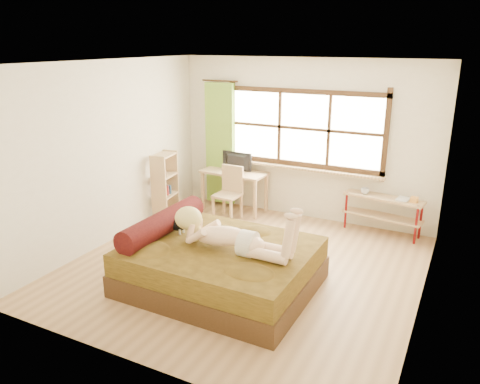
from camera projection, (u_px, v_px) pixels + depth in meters
The scene contains 18 objects.
floor at pixel (244, 267), 6.38m from camera, with size 4.50×4.50×0.00m, color #9E754C.
ceiling at pixel (245, 63), 5.55m from camera, with size 4.50×4.50×0.00m, color white.
wall_back at pixel (304, 140), 7.88m from camera, with size 4.50×4.50×0.00m, color silver.
wall_front at pixel (130, 234), 4.06m from camera, with size 4.50×4.50×0.00m, color silver.
wall_left at pixel (109, 154), 6.93m from camera, with size 4.50×4.50×0.00m, color silver.
wall_right at pixel (433, 197), 5.00m from camera, with size 4.50×4.50×0.00m, color silver.
window at pixel (303, 131), 7.80m from camera, with size 2.80×0.16×1.46m.
curtain at pixel (220, 144), 8.50m from camera, with size 0.55×0.10×2.20m, color #5A8B25.
bed at pixel (217, 263), 5.83m from camera, with size 2.25×1.81×0.85m.
woman at pixel (229, 224), 5.51m from camera, with size 1.56×0.45×0.67m, color beige, non-canonical shape.
kitten at pixel (176, 223), 6.08m from camera, with size 0.33×0.13×0.27m, color black, non-canonical shape.
desk at pixel (234, 177), 8.35m from camera, with size 1.19×0.59×0.73m.
monitor at pixel (235, 162), 8.31m from camera, with size 0.58×0.08×0.33m, color black.
chair at pixel (230, 190), 8.03m from camera, with size 0.43×0.43×0.92m.
pipe_shelf at pixel (384, 207), 7.38m from camera, with size 1.26×0.49×0.70m.
cup at pixel (365, 191), 7.45m from camera, with size 0.13×0.13×0.10m, color gray.
book at pixel (397, 198), 7.25m from camera, with size 0.18×0.25×0.02m, color gray.
bookshelf at pixel (165, 185), 8.05m from camera, with size 0.35×0.53×1.14m.
Camera 1 is at (2.55, -5.16, 2.95)m, focal length 35.00 mm.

